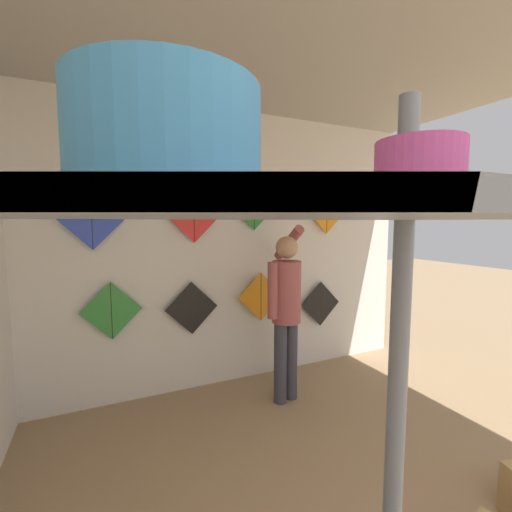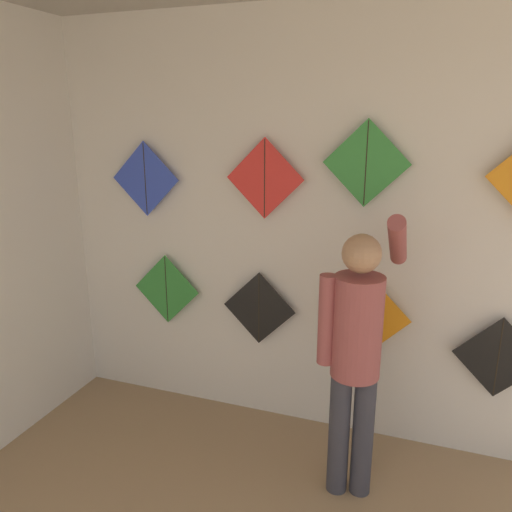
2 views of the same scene
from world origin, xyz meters
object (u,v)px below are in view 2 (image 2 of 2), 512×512
(kite_1, at_px, (259,308))
(kite_6, at_px, (366,163))
(kite_5, at_px, (265,179))
(kite_0, at_px, (167,289))
(kite_2, at_px, (369,317))
(kite_4, at_px, (145,179))
(kite_3, at_px, (498,358))
(shopkeeper, at_px, (356,345))

(kite_1, height_order, kite_6, kite_6)
(kite_5, xyz_separation_m, kite_6, (0.64, 0.00, 0.12))
(kite_5, bearing_deg, kite_0, 180.00)
(kite_2, height_order, kite_4, kite_4)
(kite_1, relative_size, kite_2, 1.00)
(kite_1, bearing_deg, kite_5, 0.00)
(kite_0, relative_size, kite_2, 1.00)
(kite_4, bearing_deg, kite_2, 0.00)
(kite_3, bearing_deg, kite_5, 180.00)
(kite_2, xyz_separation_m, kite_4, (-1.60, 0.00, 0.82))
(kite_3, distance_m, kite_4, 2.57)
(kite_1, xyz_separation_m, kite_2, (0.75, 0.00, 0.04))
(kite_2, bearing_deg, shopkeeper, -90.33)
(kite_5, bearing_deg, kite_6, 0.00)
(kite_0, relative_size, kite_4, 1.00)
(kite_1, height_order, kite_3, kite_1)
(kite_2, bearing_deg, kite_0, 180.00)
(kite_0, bearing_deg, kite_2, 0.00)
(shopkeeper, bearing_deg, kite_6, 85.63)
(shopkeeper, height_order, kite_1, shopkeeper)
(kite_1, relative_size, kite_4, 1.00)
(kite_0, distance_m, kite_6, 1.70)
(kite_2, bearing_deg, kite_4, 180.00)
(kite_2, relative_size, kite_3, 1.00)
(kite_1, xyz_separation_m, kite_3, (1.53, 0.00, -0.11))
(kite_0, distance_m, kite_3, 2.26)
(shopkeeper, relative_size, kite_1, 3.16)
(kite_4, bearing_deg, kite_0, 0.00)
(kite_4, xyz_separation_m, kite_5, (0.89, 0.00, 0.04))
(kite_5, relative_size, kite_6, 1.00)
(kite_0, bearing_deg, kite_4, 180.00)
(shopkeeper, relative_size, kite_6, 3.16)
(kite_0, relative_size, kite_1, 1.00)
(shopkeeper, distance_m, kite_0, 1.57)
(kite_2, relative_size, kite_4, 1.00)
(kite_1, bearing_deg, kite_3, 0.00)
(kite_0, distance_m, kite_1, 0.73)
(kite_1, relative_size, kite_5, 1.00)
(shopkeeper, distance_m, kite_1, 0.93)
(kite_2, distance_m, kite_4, 1.80)
(kite_1, xyz_separation_m, kite_5, (0.04, 0.00, 0.90))
(kite_1, bearing_deg, kite_2, 0.00)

